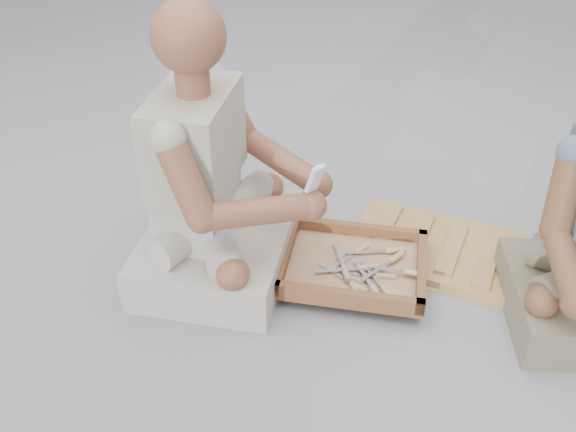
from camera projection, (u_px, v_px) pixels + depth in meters
The scene contains 30 objects.
ground at pixel (289, 318), 2.17m from camera, with size 60.00×60.00×0.00m, color #9D9CA2.
carved_panel at pixel (435, 249), 2.44m from camera, with size 0.63×0.42×0.04m, color #AA8542.
tool_tray at pixel (352, 265), 2.29m from camera, with size 0.63×0.57×0.07m.
chisel_0 at pixel (353, 286), 2.19m from camera, with size 0.17×0.16×0.02m.
chisel_1 at pixel (379, 276), 2.24m from camera, with size 0.21×0.11×0.02m.
chisel_2 at pixel (388, 293), 2.17m from camera, with size 0.22×0.02×0.02m.
chisel_3 at pixel (361, 268), 2.26m from camera, with size 0.18×0.15×0.02m.
chisel_4 at pixel (345, 270), 2.24m from camera, with size 0.16×0.18×0.02m.
chisel_5 at pixel (374, 290), 2.16m from camera, with size 0.18×0.16×0.02m.
chisel_6 at pixel (393, 260), 2.29m from camera, with size 0.08×0.22×0.02m.
chisel_7 at pixel (384, 289), 2.17m from camera, with size 0.19×0.14×0.02m.
chisel_8 at pixel (357, 252), 2.34m from camera, with size 0.07×0.22×0.02m.
chisel_9 at pixel (389, 250), 2.34m from camera, with size 0.19×0.14×0.02m.
chisel_10 at pixel (354, 285), 2.20m from camera, with size 0.22×0.07×0.02m.
chisel_11 at pixel (408, 272), 2.23m from camera, with size 0.21×0.08×0.02m.
wood_chip_0 at pixel (435, 260), 2.41m from camera, with size 0.02×0.01×0.00m, color tan.
wood_chip_1 at pixel (295, 263), 2.40m from camera, with size 0.02×0.01×0.00m, color tan.
wood_chip_2 at pixel (365, 217), 2.64m from camera, with size 0.02×0.01×0.00m, color tan.
wood_chip_3 at pixel (367, 251), 2.46m from camera, with size 0.02×0.01×0.00m, color tan.
wood_chip_4 at pixel (339, 261), 2.41m from camera, with size 0.02×0.01×0.00m, color tan.
wood_chip_5 at pixel (385, 281), 2.32m from camera, with size 0.02×0.01×0.00m, color tan.
wood_chip_6 at pixel (460, 281), 2.31m from camera, with size 0.02×0.01×0.00m, color tan.
wood_chip_7 at pixel (383, 310), 2.19m from camera, with size 0.02×0.01×0.00m, color tan.
wood_chip_8 at pixel (363, 266), 2.38m from camera, with size 0.02×0.01×0.00m, color tan.
wood_chip_9 at pixel (324, 259), 2.42m from camera, with size 0.02×0.01×0.00m, color tan.
wood_chip_10 at pixel (377, 234), 2.55m from camera, with size 0.02×0.01×0.00m, color tan.
wood_chip_11 at pixel (448, 264), 2.39m from camera, with size 0.02×0.01×0.00m, color tan.
wood_chip_12 at pixel (324, 320), 2.15m from camera, with size 0.02×0.01×0.00m, color tan.
craftsman at pixel (213, 189), 2.20m from camera, with size 0.75×0.77×0.99m.
mobile_phone at pixel (315, 179), 2.01m from camera, with size 0.06×0.06×0.11m.
Camera 1 is at (0.82, -1.33, 1.54)m, focal length 40.00 mm.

